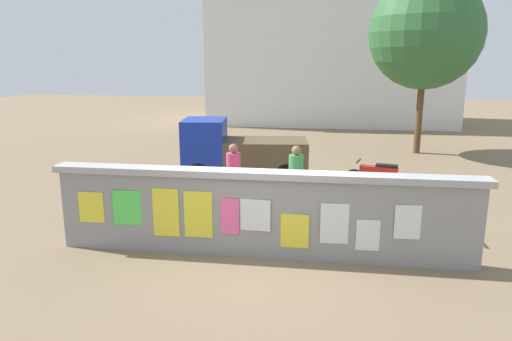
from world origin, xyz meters
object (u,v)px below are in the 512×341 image
object	(u,v)px
motorcycle	(380,177)
person_walking	(234,170)
auto_rickshaw_truck	(238,152)
bicycle_far	(414,221)
person_bystander	(296,173)
tree_roadside	(426,33)
bicycle_near	(170,193)

from	to	relation	value
motorcycle	person_walking	xyz separation A→B (m)	(-3.61, -2.03, 0.52)
auto_rickshaw_truck	bicycle_far	world-z (taller)	auto_rickshaw_truck
person_walking	person_bystander	world-z (taller)	same
auto_rickshaw_truck	bicycle_far	distance (m)	5.95
auto_rickshaw_truck	person_walking	bearing A→B (deg)	-81.82
motorcycle	person_bystander	size ratio (longest dim) A/B	1.16
motorcycle	tree_roadside	xyz separation A→B (m)	(2.03, 6.07, 4.03)
bicycle_far	person_walking	distance (m)	4.20
bicycle_near	bicycle_far	bearing A→B (deg)	-13.00
person_walking	person_bystander	xyz separation A→B (m)	(1.48, -0.03, 0.00)
auto_rickshaw_truck	person_walking	size ratio (longest dim) A/B	2.31
auto_rickshaw_truck	motorcycle	world-z (taller)	auto_rickshaw_truck
auto_rickshaw_truck	person_bystander	size ratio (longest dim) A/B	2.31
bicycle_near	person_bystander	bearing A→B (deg)	-0.63
person_bystander	tree_roadside	world-z (taller)	tree_roadside
auto_rickshaw_truck	tree_roadside	distance (m)	8.83
bicycle_far	person_bystander	size ratio (longest dim) A/B	1.06
auto_rickshaw_truck	tree_roadside	world-z (taller)	tree_roadside
motorcycle	tree_roadside	size ratio (longest dim) A/B	0.29
auto_rickshaw_truck	bicycle_near	size ratio (longest dim) A/B	2.19
motorcycle	person_bystander	xyz separation A→B (m)	(-2.14, -2.06, 0.52)
bicycle_near	bicycle_far	size ratio (longest dim) A/B	1.00
bicycle_near	bicycle_far	xyz separation A→B (m)	(5.55, -1.28, 0.00)
bicycle_near	person_walking	distance (m)	1.71
person_walking	auto_rickshaw_truck	bearing A→B (deg)	98.18
bicycle_far	person_bystander	bearing A→B (deg)	153.25
motorcycle	person_walking	size ratio (longest dim) A/B	1.16
bicycle_near	bicycle_far	world-z (taller)	same
bicycle_near	person_bystander	size ratio (longest dim) A/B	1.06
person_walking	tree_roadside	size ratio (longest dim) A/B	0.25
auto_rickshaw_truck	bicycle_near	bearing A→B (deg)	-113.64
bicycle_far	person_bystander	distance (m)	2.84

